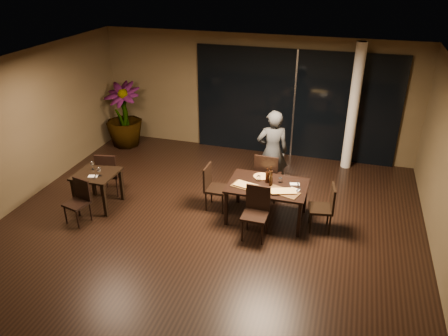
# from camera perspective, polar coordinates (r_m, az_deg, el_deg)

# --- Properties ---
(ground) EXTENTS (8.00, 8.00, 0.00)m
(ground) POSITION_cam_1_polar(r_m,az_deg,el_deg) (8.30, -2.49, -8.33)
(ground) COLOR black
(ground) RESTS_ON ground
(wall_back) EXTENTS (8.00, 0.10, 3.00)m
(wall_back) POSITION_cam_1_polar(r_m,az_deg,el_deg) (11.20, 4.16, 9.57)
(wall_back) COLOR brown
(wall_back) RESTS_ON ground
(wall_left) EXTENTS (0.10, 8.00, 3.00)m
(wall_left) POSITION_cam_1_polar(r_m,az_deg,el_deg) (9.59, -26.29, 3.92)
(wall_left) COLOR brown
(wall_left) RESTS_ON ground
(ceiling) EXTENTS (8.00, 8.00, 0.04)m
(ceiling) POSITION_cam_1_polar(r_m,az_deg,el_deg) (7.04, -2.97, 12.34)
(ceiling) COLOR silver
(ceiling) RESTS_ON wall_back
(window_panel) EXTENTS (5.00, 0.06, 2.70)m
(window_panel) POSITION_cam_1_polar(r_m,az_deg,el_deg) (11.00, 9.17, 8.17)
(window_panel) COLOR black
(window_panel) RESTS_ON ground
(column) EXTENTS (0.24, 0.24, 3.00)m
(column) POSITION_cam_1_polar(r_m,az_deg,el_deg) (10.58, 16.54, 7.54)
(column) COLOR white
(column) RESTS_ON ground
(main_table) EXTENTS (1.50, 1.00, 0.75)m
(main_table) POSITION_cam_1_polar(r_m,az_deg,el_deg) (8.39, 5.69, -2.63)
(main_table) COLOR black
(main_table) RESTS_ON ground
(side_table) EXTENTS (0.80, 0.80, 0.75)m
(side_table) POSITION_cam_1_polar(r_m,az_deg,el_deg) (9.17, -16.28, -1.33)
(side_table) COLOR black
(side_table) RESTS_ON ground
(chair_main_far) EXTENTS (0.51, 0.51, 1.06)m
(chair_main_far) POSITION_cam_1_polar(r_m,az_deg,el_deg) (9.07, 5.65, -0.85)
(chair_main_far) COLOR black
(chair_main_far) RESTS_ON ground
(chair_main_near) EXTENTS (0.46, 0.46, 0.97)m
(chair_main_near) POSITION_cam_1_polar(r_m,az_deg,el_deg) (7.95, 4.23, -5.42)
(chair_main_near) COLOR black
(chair_main_near) RESTS_ON ground
(chair_main_left) EXTENTS (0.44, 0.44, 0.93)m
(chair_main_left) POSITION_cam_1_polar(r_m,az_deg,el_deg) (8.78, -1.47, -2.21)
(chair_main_left) COLOR black
(chair_main_left) RESTS_ON ground
(chair_main_right) EXTENTS (0.49, 0.49, 0.92)m
(chair_main_right) POSITION_cam_1_polar(r_m,az_deg,el_deg) (8.32, 13.13, -4.78)
(chair_main_right) COLOR black
(chair_main_right) RESTS_ON ground
(chair_side_far) EXTENTS (0.52, 0.52, 0.97)m
(chair_side_far) POSITION_cam_1_polar(r_m,az_deg,el_deg) (9.58, -14.83, -0.46)
(chair_side_far) COLOR black
(chair_side_far) RESTS_ON ground
(chair_side_near) EXTENTS (0.49, 0.49, 0.86)m
(chair_side_near) POSITION_cam_1_polar(r_m,az_deg,el_deg) (8.83, -18.41, -3.82)
(chair_side_near) COLOR black
(chair_side_near) RESTS_ON ground
(diner) EXTENTS (0.72, 0.59, 1.84)m
(diner) POSITION_cam_1_polar(r_m,az_deg,el_deg) (9.33, 6.32, 2.13)
(diner) COLOR #2A2D2F
(diner) RESTS_ON ground
(potted_plant) EXTENTS (0.96, 0.96, 1.71)m
(potted_plant) POSITION_cam_1_polar(r_m,az_deg,el_deg) (11.93, -12.98, 6.74)
(potted_plant) COLOR #194918
(potted_plant) RESTS_ON ground
(pizza_board_left) EXTENTS (0.63, 0.42, 0.01)m
(pizza_board_left) POSITION_cam_1_polar(r_m,az_deg,el_deg) (8.24, 3.04, -2.43)
(pizza_board_left) COLOR #462E16
(pizza_board_left) RESTS_ON main_table
(pizza_board_right) EXTENTS (0.65, 0.47, 0.01)m
(pizza_board_right) POSITION_cam_1_polar(r_m,az_deg,el_deg) (8.12, 7.75, -3.14)
(pizza_board_right) COLOR #462D16
(pizza_board_right) RESTS_ON main_table
(oblong_pizza_left) EXTENTS (0.51, 0.32, 0.02)m
(oblong_pizza_left) POSITION_cam_1_polar(r_m,az_deg,el_deg) (8.23, 3.04, -2.33)
(oblong_pizza_left) COLOR maroon
(oblong_pizza_left) RESTS_ON pizza_board_left
(oblong_pizza_right) EXTENTS (0.49, 0.34, 0.02)m
(oblong_pizza_right) POSITION_cam_1_polar(r_m,az_deg,el_deg) (8.11, 7.76, -3.04)
(oblong_pizza_right) COLOR #6B0C09
(oblong_pizza_right) RESTS_ON pizza_board_right
(round_pizza) EXTENTS (0.30, 0.30, 0.01)m
(round_pizza) POSITION_cam_1_polar(r_m,az_deg,el_deg) (8.62, 4.90, -1.12)
(round_pizza) COLOR red
(round_pizza) RESTS_ON main_table
(bottle_a) EXTENTS (0.07, 0.07, 0.30)m
(bottle_a) POSITION_cam_1_polar(r_m,az_deg,el_deg) (8.36, 5.66, -0.96)
(bottle_a) COLOR black
(bottle_a) RESTS_ON main_table
(bottle_b) EXTENTS (0.07, 0.07, 0.30)m
(bottle_b) POSITION_cam_1_polar(r_m,az_deg,el_deg) (8.25, 6.16, -1.40)
(bottle_b) COLOR black
(bottle_b) RESTS_ON main_table
(bottle_c) EXTENTS (0.07, 0.07, 0.34)m
(bottle_c) POSITION_cam_1_polar(r_m,az_deg,el_deg) (8.35, 6.11, -0.87)
(bottle_c) COLOR black
(bottle_c) RESTS_ON main_table
(tumbler_left) EXTENTS (0.08, 0.08, 0.10)m
(tumbler_left) POSITION_cam_1_polar(r_m,az_deg,el_deg) (8.46, 4.54, -1.34)
(tumbler_left) COLOR white
(tumbler_left) RESTS_ON main_table
(tumbler_right) EXTENTS (0.08, 0.08, 0.09)m
(tumbler_right) POSITION_cam_1_polar(r_m,az_deg,el_deg) (8.45, 7.37, -1.58)
(tumbler_right) COLOR white
(tumbler_right) RESTS_ON main_table
(napkin_near) EXTENTS (0.20, 0.15, 0.01)m
(napkin_near) POSITION_cam_1_polar(r_m,az_deg,el_deg) (8.23, 9.22, -2.80)
(napkin_near) COLOR white
(napkin_near) RESTS_ON main_table
(napkin_far) EXTENTS (0.20, 0.14, 0.01)m
(napkin_far) POSITION_cam_1_polar(r_m,az_deg,el_deg) (8.42, 9.23, -2.10)
(napkin_far) COLOR white
(napkin_far) RESTS_ON main_table
(wine_glass_a) EXTENTS (0.08, 0.08, 0.17)m
(wine_glass_a) POSITION_cam_1_polar(r_m,az_deg,el_deg) (9.25, -16.83, 0.31)
(wine_glass_a) COLOR white
(wine_glass_a) RESTS_ON side_table
(wine_glass_b) EXTENTS (0.08, 0.08, 0.18)m
(wine_glass_b) POSITION_cam_1_polar(r_m,az_deg,el_deg) (8.94, -15.99, -0.48)
(wine_glass_b) COLOR white
(wine_glass_b) RESTS_ON side_table
(side_napkin) EXTENTS (0.20, 0.15, 0.01)m
(side_napkin) POSITION_cam_1_polar(r_m,az_deg,el_deg) (8.98, -16.76, -1.05)
(side_napkin) COLOR silver
(side_napkin) RESTS_ON side_table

